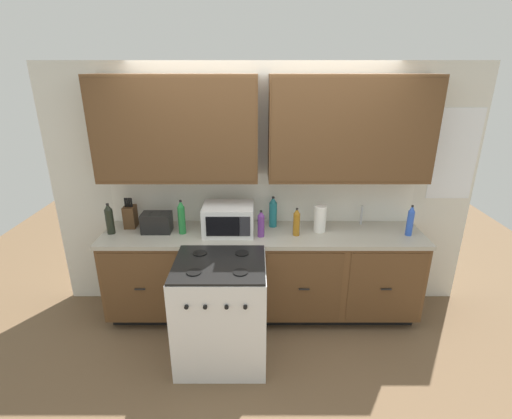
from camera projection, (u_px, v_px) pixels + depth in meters
The scene contains 15 objects.
ground_plane at pixel (263, 331), 3.70m from camera, with size 8.00×8.00×0.00m, color brown.
wall_unit at pixel (263, 153), 3.57m from camera, with size 4.27×0.40×2.49m.
counter_run at pixel (263, 273), 3.81m from camera, with size 3.10×0.64×0.93m.
stove_range at pixel (221, 311), 3.22m from camera, with size 0.76×0.68×0.95m.
microwave at pixel (228, 219), 3.60m from camera, with size 0.48×0.37×0.28m.
toaster at pixel (157, 223), 3.64m from camera, with size 0.28×0.18×0.19m.
knife_block at pixel (130, 216), 3.74m from camera, with size 0.11×0.14×0.31m.
sink_faucet at pixel (361, 215), 3.81m from camera, with size 0.02×0.02×0.20m, color #B2B5BA.
paper_towel_roll at pixel (320, 219), 3.64m from camera, with size 0.12×0.12×0.26m, color white.
bottle_amber at pixel (296, 222), 3.55m from camera, with size 0.06×0.06×0.27m.
bottle_violet at pixel (261, 224), 3.52m from camera, with size 0.06×0.06×0.26m.
bottle_teal at pixel (273, 212), 3.74m from camera, with size 0.08×0.08×0.31m.
bottle_green at pixel (181, 217), 3.58m from camera, with size 0.07×0.07×0.34m.
bottle_blue at pixel (410, 221), 3.54m from camera, with size 0.06×0.06×0.30m.
bottle_dark at pixel (109, 219), 3.58m from camera, with size 0.08×0.08×0.30m.
Camera 1 is at (-0.07, -3.03, 2.43)m, focal length 26.37 mm.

